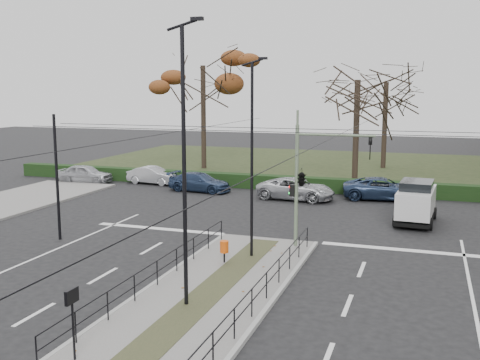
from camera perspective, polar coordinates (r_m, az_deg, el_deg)
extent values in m
plane|color=black|center=(22.39, -0.55, -9.38)|extent=(140.00, 140.00, 0.00)
cube|color=#64625F|center=(20.16, -2.94, -11.32)|extent=(4.40, 15.00, 0.14)
cube|color=black|center=(54.10, 4.62, 1.63)|extent=(38.00, 26.00, 0.10)
cube|color=black|center=(41.30, 0.08, -0.06)|extent=(38.00, 1.00, 1.00)
cylinder|color=black|center=(15.56, -19.98, -16.24)|extent=(0.04, 0.04, 0.90)
cylinder|color=black|center=(26.50, -1.90, -5.10)|extent=(0.04, 0.04, 0.90)
cylinder|color=black|center=(25.40, 6.84, -5.80)|extent=(0.04, 0.04, 0.90)
cylinder|color=black|center=(20.56, -8.44, -8.13)|extent=(0.04, 13.20, 0.04)
cylinder|color=black|center=(19.12, 2.72, -9.39)|extent=(0.04, 13.20, 0.04)
cylinder|color=black|center=(27.90, -18.10, 0.22)|extent=(0.14, 0.14, 6.00)
cylinder|color=black|center=(22.23, 0.28, 4.99)|extent=(20.00, 0.02, 0.02)
cylinder|color=black|center=(24.13, 1.78, 5.31)|extent=(20.00, 0.02, 0.02)
cylinder|color=black|center=(20.95, -11.51, 4.00)|extent=(0.02, 34.00, 0.02)
cylinder|color=black|center=(18.46, 7.68, 3.43)|extent=(0.02, 34.00, 0.02)
cylinder|color=#65775B|center=(25.11, 5.76, -0.61)|extent=(0.17, 0.17, 5.47)
cylinder|color=#65775B|center=(24.51, 9.69, 4.52)|extent=(3.37, 0.11, 0.11)
imported|color=black|center=(24.37, 13.08, 3.14)|extent=(0.18, 0.21, 0.95)
imported|color=black|center=(25.00, 6.29, 0.31)|extent=(0.70, 2.13, 0.84)
cube|color=black|center=(25.19, 5.33, -1.06)|extent=(0.23, 0.17, 0.53)
sphere|color=#FF0C0C|center=(25.19, 5.10, -0.69)|extent=(0.12, 0.12, 0.12)
sphere|color=#0CE533|center=(25.24, 5.09, -1.33)|extent=(0.12, 0.12, 0.12)
cylinder|color=black|center=(23.12, -1.61, -7.84)|extent=(0.07, 0.07, 0.44)
cylinder|color=#D54B0C|center=(23.00, -1.61, -6.79)|extent=(0.35, 0.35, 0.48)
cylinder|color=black|center=(15.63, -16.59, -14.06)|extent=(0.06, 0.06, 1.83)
cube|color=black|center=(15.33, -16.73, -11.22)|extent=(0.09, 0.50, 0.38)
cube|color=silver|center=(15.36, -16.90, -11.19)|extent=(0.02, 0.44, 0.32)
cylinder|color=black|center=(17.82, -5.69, 0.99)|extent=(0.13, 0.13, 8.92)
cube|color=black|center=(17.57, -4.39, 16.02)|extent=(0.39, 0.16, 0.11)
cylinder|color=black|center=(23.18, 1.21, 1.86)|extent=(0.12, 0.12, 8.06)
cube|color=black|center=(22.89, 2.35, 12.25)|extent=(0.35, 0.14, 0.10)
imported|color=#A3A4AA|center=(44.86, -15.45, 0.62)|extent=(4.31, 2.04, 1.42)
imported|color=#A3A4AA|center=(43.25, -8.82, 0.47)|extent=(4.11, 1.73, 1.32)
imported|color=#22314F|center=(39.73, -4.13, -0.21)|extent=(4.71, 2.28, 1.32)
imported|color=#A3A4AA|center=(36.87, 5.69, -0.90)|extent=(5.25, 2.77, 1.41)
cube|color=silver|center=(31.61, 17.46, -2.09)|extent=(2.04, 4.27, 1.35)
cube|color=black|center=(31.47, 17.53, -0.65)|extent=(1.77, 2.40, 0.63)
cube|color=black|center=(31.79, 17.38, -3.65)|extent=(2.08, 4.36, 0.18)
cylinder|color=black|center=(30.38, 18.78, -4.24)|extent=(0.27, 0.67, 0.66)
cylinder|color=black|center=(30.54, 15.50, -4.02)|extent=(0.27, 0.67, 0.66)
cylinder|color=black|center=(33.06, 19.12, -3.20)|extent=(0.27, 0.67, 0.66)
cylinder|color=black|center=(33.20, 16.11, -3.00)|extent=(0.27, 0.67, 0.66)
cylinder|color=black|center=(50.46, -3.73, 6.36)|extent=(0.44, 0.44, 9.12)
ellipsoid|color=#5A2E14|center=(50.45, -3.79, 11.54)|extent=(8.35, 8.35, 5.74)
cylinder|color=black|center=(52.32, 14.48, 5.40)|extent=(0.44, 0.44, 7.68)
cylinder|color=black|center=(42.67, 11.71, 4.74)|extent=(0.44, 0.44, 7.73)
imported|color=#22314F|center=(37.84, 14.35, -0.86)|extent=(5.43, 2.98, 1.44)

